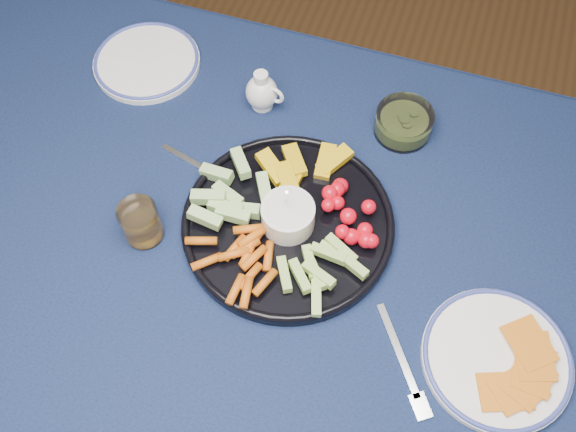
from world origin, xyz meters
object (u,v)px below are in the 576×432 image
(cheese_plate, at_px, (497,358))
(side_plate_extra, at_px, (147,61))
(crudite_platter, at_px, (286,221))
(juice_tumbler, at_px, (141,224))
(pickle_bowl, at_px, (403,124))
(creamer_pitcher, at_px, (262,92))
(dining_table, at_px, (241,275))

(cheese_plate, xyz_separation_m, side_plate_extra, (-0.78, 0.40, -0.00))
(crudite_platter, bearing_deg, cheese_plate, -17.82)
(side_plate_extra, bearing_deg, juice_tumbler, -65.92)
(side_plate_extra, bearing_deg, pickle_bowl, -0.36)
(crudite_platter, relative_size, cheese_plate, 1.58)
(pickle_bowl, relative_size, cheese_plate, 0.47)
(creamer_pitcher, bearing_deg, dining_table, -78.00)
(dining_table, height_order, juice_tumbler, juice_tumbler)
(creamer_pitcher, bearing_deg, cheese_plate, -35.68)
(juice_tumbler, relative_size, side_plate_extra, 0.37)
(dining_table, relative_size, side_plate_extra, 7.69)
(juice_tumbler, bearing_deg, side_plate_extra, 114.08)
(pickle_bowl, xyz_separation_m, side_plate_extra, (-0.53, 0.00, -0.01))
(dining_table, height_order, pickle_bowl, pickle_bowl)
(creamer_pitcher, height_order, pickle_bowl, creamer_pitcher)
(dining_table, bearing_deg, side_plate_extra, 133.40)
(pickle_bowl, bearing_deg, dining_table, -120.91)
(dining_table, bearing_deg, pickle_bowl, 59.09)
(creamer_pitcher, bearing_deg, juice_tumbler, -106.20)
(creamer_pitcher, xyz_separation_m, side_plate_extra, (-0.26, 0.03, -0.03))
(dining_table, relative_size, crudite_platter, 4.52)
(creamer_pitcher, relative_size, side_plate_extra, 0.40)
(creamer_pitcher, relative_size, cheese_plate, 0.37)
(creamer_pitcher, height_order, side_plate_extra, creamer_pitcher)
(pickle_bowl, distance_m, side_plate_extra, 0.53)
(crudite_platter, height_order, creamer_pitcher, crudite_platter)
(cheese_plate, bearing_deg, juice_tumbler, 176.84)
(cheese_plate, height_order, juice_tumbler, juice_tumbler)
(crudite_platter, height_order, side_plate_extra, crudite_platter)
(creamer_pitcher, distance_m, juice_tumbler, 0.35)
(pickle_bowl, bearing_deg, creamer_pitcher, -175.27)
(pickle_bowl, distance_m, juice_tumbler, 0.52)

